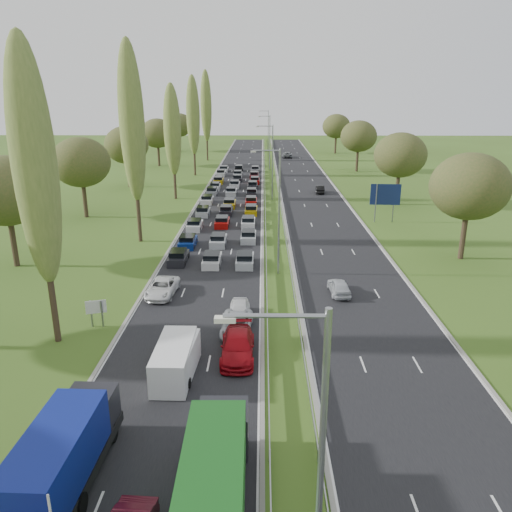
{
  "coord_description": "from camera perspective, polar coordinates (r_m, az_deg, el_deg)",
  "views": [
    {
      "loc": [
        2.96,
        -2.55,
        16.71
      ],
      "look_at": [
        2.33,
        43.92,
        1.5
      ],
      "focal_mm": 35.0,
      "sensor_mm": 36.0,
      "label": 1
    }
  ],
  "objects": [
    {
      "name": "woodland_right",
      "position": [
        72.9,
        17.84,
        10.16
      ],
      "size": [
        8.0,
        153.0,
        11.1
      ],
      "color": "#2D2116",
      "rests_on": "ground"
    },
    {
      "name": "white_van_rear",
      "position": [
        31.81,
        -9.23,
        -11.5
      ],
      "size": [
        2.12,
        5.39,
        2.17
      ],
      "rotation": [
        0.0,
        0.0,
        -0.01
      ],
      "color": "white",
      "rests_on": "near_carriageway"
    },
    {
      "name": "direction_sign",
      "position": [
        69.43,
        14.56,
        6.63
      ],
      "size": [
        4.0,
        0.36,
        5.2
      ],
      "color": "gray",
      "rests_on": "ground"
    },
    {
      "name": "poplar_row",
      "position": [
        72.31,
        -11.11,
        14.37
      ],
      "size": [
        2.8,
        127.8,
        22.44
      ],
      "color": "#2D2116",
      "rests_on": "ground"
    },
    {
      "name": "near_car_12",
      "position": [
        38.83,
        -1.89,
        -6.24
      ],
      "size": [
        1.7,
        4.03,
        1.36
      ],
      "primitive_type": "imported",
      "rotation": [
        0.0,
        0.0,
        0.02
      ],
      "color": "white",
      "rests_on": "near_carriageway"
    },
    {
      "name": "near_car_10",
      "position": [
        36.68,
        -2.21,
        -7.8
      ],
      "size": [
        2.31,
        4.8,
        1.32
      ],
      "primitive_type": "imported",
      "rotation": [
        0.0,
        0.0,
        -0.03
      ],
      "color": "#B6BAC1",
      "rests_on": "near_carriageway"
    },
    {
      "name": "far_car_0",
      "position": [
        44.05,
        9.47,
        -3.46
      ],
      "size": [
        1.8,
        4.02,
        1.34
      ],
      "primitive_type": "imported",
      "rotation": [
        0.0,
        0.0,
        3.2
      ],
      "color": "#B3B8BD",
      "rests_on": "far_carriageway"
    },
    {
      "name": "near_car_9",
      "position": [
        24.66,
        -3.72,
        -22.27
      ],
      "size": [
        1.81,
        4.48,
        1.45
      ],
      "primitive_type": "imported",
      "rotation": [
        0.0,
        0.0,
        0.06
      ],
      "color": "black",
      "rests_on": "near_carriageway"
    },
    {
      "name": "central_reservation",
      "position": [
        86.58,
        1.8,
        7.36
      ],
      "size": [
        2.36,
        215.0,
        0.32
      ],
      "color": "gray",
      "rests_on": "ground"
    },
    {
      "name": "lamp_columns",
      "position": [
        81.27,
        1.89,
        10.54
      ],
      "size": [
        0.18,
        140.18,
        12.0
      ],
      "color": "gray",
      "rests_on": "ground"
    },
    {
      "name": "near_car_7",
      "position": [
        33.58,
        -8.61,
        -10.64
      ],
      "size": [
        1.82,
        4.47,
        1.3
      ],
      "primitive_type": "imported",
      "rotation": [
        0.0,
        0.0,
        0.0
      ],
      "color": "#043847",
      "rests_on": "near_carriageway"
    },
    {
      "name": "ground",
      "position": [
        84.23,
        1.83,
        6.67
      ],
      "size": [
        260.0,
        260.0,
        0.0
      ],
      "primitive_type": "plane",
      "color": "#38531A",
      "rests_on": "ground"
    },
    {
      "name": "info_sign",
      "position": [
        39.15,
        -17.79,
        -5.87
      ],
      "size": [
        1.47,
        0.52,
        2.1
      ],
      "color": "gray",
      "rests_on": "ground"
    },
    {
      "name": "blue_lorry",
      "position": [
        24.7,
        -20.85,
        -20.21
      ],
      "size": [
        2.34,
        8.43,
        3.56
      ],
      "rotation": [
        0.0,
        0.0,
        -0.03
      ],
      "color": "black",
      "rests_on": "near_carriageway"
    },
    {
      "name": "near_car_2",
      "position": [
        43.93,
        -10.66,
        -3.58
      ],
      "size": [
        2.6,
        5.03,
        1.36
      ],
      "primitive_type": "imported",
      "rotation": [
        0.0,
        0.0,
        -0.07
      ],
      "color": "silver",
      "rests_on": "near_carriageway"
    },
    {
      "name": "far_carriageway",
      "position": [
        87.07,
        6.28,
        6.95
      ],
      "size": [
        10.5,
        215.0,
        0.04
      ],
      "primitive_type": "cube",
      "color": "black",
      "rests_on": "ground"
    },
    {
      "name": "traffic_queue_fill",
      "position": [
        82.08,
        -2.89,
        6.66
      ],
      "size": [
        9.07,
        68.57,
        0.8
      ],
      "color": "black",
      "rests_on": "ground"
    },
    {
      "name": "far_car_2",
      "position": [
        138.58,
        3.59,
        11.49
      ],
      "size": [
        2.9,
        5.72,
        1.55
      ],
      "primitive_type": "imported",
      "rotation": [
        0.0,
        0.0,
        3.08
      ],
      "color": "slate",
      "rests_on": "far_carriageway"
    },
    {
      "name": "near_car_11",
      "position": [
        33.48,
        -2.11,
        -10.27
      ],
      "size": [
        2.26,
        5.41,
        1.56
      ],
      "primitive_type": "imported",
      "rotation": [
        0.0,
        0.0,
        0.01
      ],
      "color": "maroon",
      "rests_on": "near_carriageway"
    },
    {
      "name": "far_car_1",
      "position": [
        88.81,
        7.32,
        7.58
      ],
      "size": [
        1.61,
        4.11,
        1.33
      ],
      "primitive_type": "imported",
      "rotation": [
        0.0,
        0.0,
        3.09
      ],
      "color": "black",
      "rests_on": "far_carriageway"
    },
    {
      "name": "white_van_front",
      "position": [
        32.05,
        -8.81,
        -11.43
      ],
      "size": [
        1.93,
        4.93,
        1.98
      ],
      "rotation": [
        0.0,
        0.0,
        -0.06
      ],
      "color": "white",
      "rests_on": "near_carriageway"
    },
    {
      "name": "near_carriageway",
      "position": [
        86.83,
        -2.69,
        7.01
      ],
      "size": [
        10.5,
        215.0,
        0.04
      ],
      "primitive_type": "cube",
      "color": "black",
      "rests_on": "ground"
    },
    {
      "name": "woodland_left",
      "position": [
        70.37,
        -20.3,
        9.65
      ],
      "size": [
        8.0,
        166.0,
        11.1
      ],
      "color": "#2D2116",
      "rests_on": "ground"
    }
  ]
}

